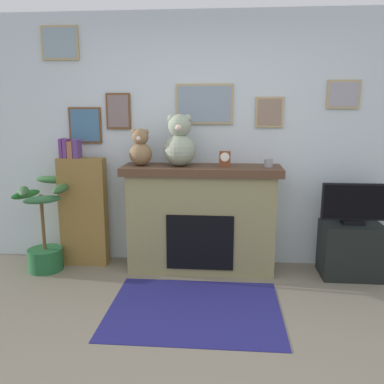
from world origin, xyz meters
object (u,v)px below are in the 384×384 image
object	(u,v)px
potted_plant	(44,236)
tv_stand	(350,250)
bookshelf	(83,209)
teddy_bear_cream	(141,149)
mantel_clock	(225,159)
teddy_bear_grey	(180,143)
television	(354,204)
fireplace	(201,218)
candle_jar	(269,163)

from	to	relation	value
potted_plant	tv_stand	xyz separation A→B (m)	(3.09, 0.10, -0.10)
bookshelf	teddy_bear_cream	xyz separation A→B (m)	(0.64, -0.05, 0.64)
mantel_clock	teddy_bear_grey	bearing A→B (deg)	179.90
tv_stand	television	xyz separation A→B (m)	(-0.00, -0.00, 0.46)
fireplace	tv_stand	world-z (taller)	fireplace
potted_plant	mantel_clock	size ratio (longest dim) A/B	6.35
fireplace	candle_jar	world-z (taller)	candle_jar
candle_jar	teddy_bear_cream	world-z (taller)	teddy_bear_cream
fireplace	teddy_bear_cream	size ratio (longest dim) A/B	4.30
mantel_clock	teddy_bear_grey	xyz separation A→B (m)	(-0.45, 0.00, 0.15)
bookshelf	candle_jar	world-z (taller)	bookshelf
teddy_bear_grey	potted_plant	bearing A→B (deg)	-173.59
fireplace	bookshelf	xyz separation A→B (m)	(-1.25, 0.03, 0.06)
fireplace	teddy_bear_grey	size ratio (longest dim) A/B	3.10
fireplace	bookshelf	world-z (taller)	bookshelf
television	teddy_bear_grey	size ratio (longest dim) A/B	1.22
candle_jar	tv_stand	bearing A→B (deg)	-3.79
candle_jar	teddy_bear_cream	size ratio (longest dim) A/B	0.23
candle_jar	mantel_clock	world-z (taller)	mantel_clock
teddy_bear_grey	fireplace	bearing A→B (deg)	4.86
fireplace	candle_jar	bearing A→B (deg)	-1.55
potted_plant	fireplace	bearing A→B (deg)	6.20
potted_plant	candle_jar	world-z (taller)	candle_jar
candle_jar	teddy_bear_cream	bearing A→B (deg)	-179.98
candle_jar	teddy_bear_grey	world-z (taller)	teddy_bear_grey
candle_jar	fireplace	bearing A→B (deg)	178.45
television	teddy_bear_grey	world-z (taller)	teddy_bear_grey
fireplace	television	world-z (taller)	fireplace
potted_plant	teddy_bear_grey	world-z (taller)	teddy_bear_grey
television	teddy_bear_grey	xyz separation A→B (m)	(-1.70, 0.06, 0.58)
potted_plant	candle_jar	xyz separation A→B (m)	(2.26, 0.16, 0.76)
television	candle_jar	bearing A→B (deg)	176.11
bookshelf	teddy_bear_grey	xyz separation A→B (m)	(1.03, -0.05, 0.71)
potted_plant	television	bearing A→B (deg)	1.86
potted_plant	teddy_bear_cream	size ratio (longest dim) A/B	2.60
television	candle_jar	size ratio (longest dim) A/B	7.49
potted_plant	tv_stand	world-z (taller)	potted_plant
fireplace	teddy_bear_cream	distance (m)	0.93
bookshelf	teddy_bear_cream	size ratio (longest dim) A/B	3.66
fireplace	mantel_clock	bearing A→B (deg)	-4.77
potted_plant	tv_stand	distance (m)	3.09
candle_jar	bookshelf	bearing A→B (deg)	178.65
bookshelf	potted_plant	distance (m)	0.47
tv_stand	teddy_bear_cream	distance (m)	2.31
bookshelf	mantel_clock	size ratio (longest dim) A/B	8.93
tv_stand	candle_jar	world-z (taller)	candle_jar
tv_stand	candle_jar	size ratio (longest dim) A/B	6.87
mantel_clock	teddy_bear_cream	world-z (taller)	teddy_bear_cream
tv_stand	television	bearing A→B (deg)	-90.00
mantel_clock	teddy_bear_grey	world-z (taller)	teddy_bear_grey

